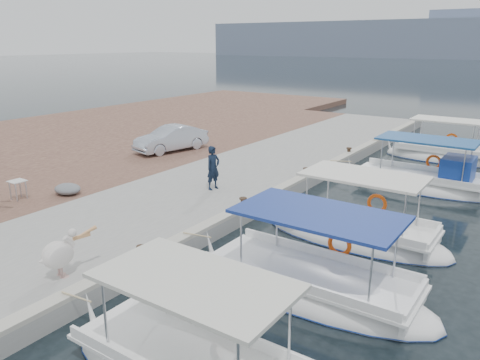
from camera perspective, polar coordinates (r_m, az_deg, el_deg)
name	(u,v)px	position (r m, az deg, el deg)	size (l,w,h in m)	color
ground	(227,235)	(15.76, -1.64, -6.71)	(400.00, 400.00, 0.00)	black
concrete_quay	(238,179)	(21.15, -0.25, 0.16)	(6.00, 40.00, 0.50)	gray
quay_curb	(292,182)	(19.68, 6.42, -0.27)	(0.44, 40.00, 0.12)	#AEAB9A
cobblestone_strip	(158,163)	(24.25, -10.02, 2.04)	(4.00, 40.00, 0.50)	brown
land_backing	(41,141)	(31.93, -23.05, 4.43)	(16.00, 60.00, 0.48)	brown
fishing_caique_b	(309,288)	(12.48, 8.43, -12.89)	(6.73, 2.45, 2.83)	white
fishing_caique_c	(355,236)	(15.80, 13.85, -6.65)	(6.19, 2.27, 2.83)	white
fishing_caique_d	(421,184)	(22.03, 21.23, -0.48)	(6.67, 2.28, 2.83)	white
fishing_caique_e	(440,157)	(27.85, 23.20, 2.56)	(5.87, 2.10, 2.83)	white
mooring_bollards	(243,201)	(16.84, 0.38, -2.61)	(0.28, 20.28, 0.33)	black
pelican	(60,254)	(12.70, -21.11, -8.39)	(0.68, 1.53, 1.18)	tan
fisherman	(213,168)	(18.66, -3.29, 1.49)	(0.64, 0.42, 1.76)	black
parked_car	(171,139)	(25.63, -8.40, 5.02)	(1.42, 4.08, 1.35)	silver
tarp_bundle	(68,189)	(19.42, -20.29, -1.03)	(1.10, 0.90, 0.40)	slate
folding_table	(18,186)	(19.38, -25.47, -0.66)	(0.55, 0.55, 0.73)	silver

